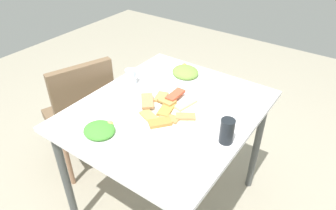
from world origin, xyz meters
The scene contains 11 objects.
ground_plane centered at (0.00, 0.00, 0.00)m, with size 6.00×6.00×0.00m, color gray.
dining_table centered at (0.00, 0.00, 0.68)m, with size 1.03×0.88×0.77m.
dining_chair centered at (-0.04, 0.69, 0.49)m, with size 0.54×0.54×0.88m.
pide_platter centered at (-0.03, -0.02, 0.79)m, with size 0.35×0.36×0.05m.
salad_plate_greens centered at (-0.36, 0.14, 0.79)m, with size 0.21×0.21×0.05m.
salad_plate_rice centered at (0.35, 0.11, 0.79)m, with size 0.24×0.24×0.06m.
soda_can centered at (-0.06, -0.37, 0.83)m, with size 0.07×0.07×0.12m, color black.
drinking_glass centered at (0.08, 0.33, 0.82)m, with size 0.07×0.07×0.09m, color silver.
paper_napkin centered at (-0.24, -0.33, 0.77)m, with size 0.13×0.13×0.00m, color white.
fork centered at (-0.24, -0.34, 0.78)m, with size 0.18×0.02×0.01m, color silver.
spoon centered at (-0.24, -0.31, 0.78)m, with size 0.18×0.02×0.01m, color silver.
Camera 1 is at (-1.09, -0.77, 1.71)m, focal length 32.83 mm.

